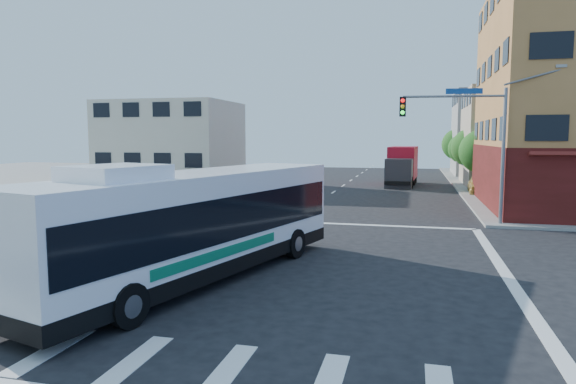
# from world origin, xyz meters

# --- Properties ---
(ground) EXTENTS (120.00, 120.00, 0.00)m
(ground) POSITION_xyz_m (0.00, 0.00, 0.00)
(ground) COLOR black
(ground) RESTS_ON ground
(sidewalk_nw) EXTENTS (50.00, 50.00, 0.15)m
(sidewalk_nw) POSITION_xyz_m (-35.00, 35.00, 0.07)
(sidewalk_nw) COLOR gray
(sidewalk_nw) RESTS_ON ground
(building_east_near) EXTENTS (12.06, 10.06, 9.00)m
(building_east_near) POSITION_xyz_m (16.98, 33.98, 4.51)
(building_east_near) COLOR tan
(building_east_near) RESTS_ON ground
(building_east_far) EXTENTS (12.06, 10.06, 10.00)m
(building_east_far) POSITION_xyz_m (16.98, 47.98, 5.01)
(building_east_far) COLOR #999894
(building_east_far) RESTS_ON ground
(building_west) EXTENTS (12.06, 10.06, 8.00)m
(building_west) POSITION_xyz_m (-17.02, 29.98, 4.01)
(building_west) COLOR beige
(building_west) RESTS_ON ground
(signal_mast_ne) EXTENTS (7.91, 1.13, 8.07)m
(signal_mast_ne) POSITION_xyz_m (9.08, 10.62, 4.98)
(signal_mast_ne) COLOR slate
(signal_mast_ne) RESTS_ON ground
(street_tree_a) EXTENTS (3.60, 3.60, 5.53)m
(street_tree_a) POSITION_xyz_m (11.90, 27.92, 3.59)
(street_tree_a) COLOR #321E12
(street_tree_a) RESTS_ON ground
(street_tree_b) EXTENTS (3.80, 3.80, 5.79)m
(street_tree_b) POSITION_xyz_m (11.90, 35.92, 3.75)
(street_tree_b) COLOR #321E12
(street_tree_b) RESTS_ON ground
(street_tree_c) EXTENTS (3.40, 3.40, 5.29)m
(street_tree_c) POSITION_xyz_m (11.90, 43.92, 3.46)
(street_tree_c) COLOR #321E12
(street_tree_c) RESTS_ON ground
(street_tree_d) EXTENTS (4.00, 4.00, 6.03)m
(street_tree_d) POSITION_xyz_m (11.90, 51.92, 3.88)
(street_tree_d) COLOR #321E12
(street_tree_d) RESTS_ON ground
(transit_bus) EXTENTS (6.12, 13.15, 3.82)m
(transit_bus) POSITION_xyz_m (-0.19, -2.14, 1.87)
(transit_bus) COLOR black
(transit_bus) RESTS_ON ground
(box_truck) EXTENTS (2.89, 8.22, 3.64)m
(box_truck) POSITION_xyz_m (5.34, 32.63, 1.76)
(box_truck) COLOR #28282D
(box_truck) RESTS_ON ground
(parked_car) EXTENTS (2.04, 4.58, 1.53)m
(parked_car) POSITION_xyz_m (11.61, 26.19, 0.77)
(parked_car) COLOR gold
(parked_car) RESTS_ON ground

